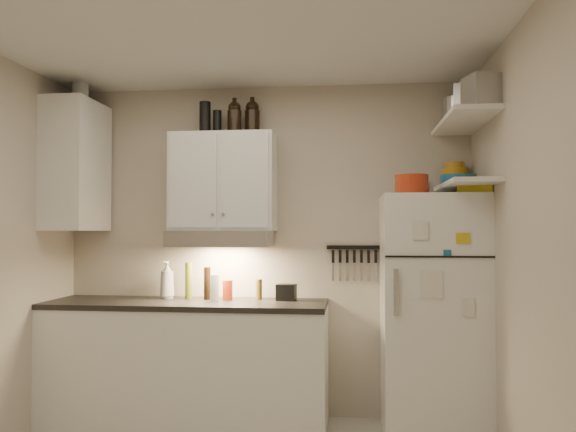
# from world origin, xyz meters

# --- Properties ---
(ceiling) EXTENTS (3.20, 3.00, 0.02)m
(ceiling) POSITION_xyz_m (0.00, 0.00, 2.61)
(ceiling) COLOR silver
(ceiling) RESTS_ON ground
(back_wall) EXTENTS (3.20, 0.02, 2.60)m
(back_wall) POSITION_xyz_m (0.00, 1.51, 1.30)
(back_wall) COLOR #BDB1A1
(back_wall) RESTS_ON ground
(right_wall) EXTENTS (0.02, 3.00, 2.60)m
(right_wall) POSITION_xyz_m (1.61, 0.00, 1.30)
(right_wall) COLOR #BDB1A1
(right_wall) RESTS_ON ground
(base_cabinet) EXTENTS (2.10, 0.60, 0.88)m
(base_cabinet) POSITION_xyz_m (-0.55, 1.20, 0.44)
(base_cabinet) COLOR white
(base_cabinet) RESTS_ON floor
(countertop) EXTENTS (2.10, 0.62, 0.04)m
(countertop) POSITION_xyz_m (-0.55, 1.20, 0.90)
(countertop) COLOR black
(countertop) RESTS_ON base_cabinet
(upper_cabinet) EXTENTS (0.80, 0.33, 0.75)m
(upper_cabinet) POSITION_xyz_m (-0.30, 1.33, 1.83)
(upper_cabinet) COLOR white
(upper_cabinet) RESTS_ON back_wall
(side_cabinet) EXTENTS (0.33, 0.55, 1.00)m
(side_cabinet) POSITION_xyz_m (-1.44, 1.20, 1.95)
(side_cabinet) COLOR white
(side_cabinet) RESTS_ON left_wall
(range_hood) EXTENTS (0.76, 0.46, 0.12)m
(range_hood) POSITION_xyz_m (-0.30, 1.27, 1.39)
(range_hood) COLOR silver
(range_hood) RESTS_ON back_wall
(fridge) EXTENTS (0.70, 0.68, 1.70)m
(fridge) POSITION_xyz_m (1.25, 1.16, 0.85)
(fridge) COLOR white
(fridge) RESTS_ON floor
(shelf_hi) EXTENTS (0.30, 0.95, 0.03)m
(shelf_hi) POSITION_xyz_m (1.45, 1.02, 2.20)
(shelf_hi) COLOR white
(shelf_hi) RESTS_ON right_wall
(shelf_lo) EXTENTS (0.30, 0.95, 0.03)m
(shelf_lo) POSITION_xyz_m (1.45, 1.02, 1.76)
(shelf_lo) COLOR white
(shelf_lo) RESTS_ON right_wall
(knife_strip) EXTENTS (0.42, 0.02, 0.03)m
(knife_strip) POSITION_xyz_m (0.70, 1.49, 1.32)
(knife_strip) COLOR black
(knife_strip) RESTS_ON back_wall
(dutch_oven) EXTENTS (0.27, 0.27, 0.13)m
(dutch_oven) POSITION_xyz_m (1.09, 1.00, 1.77)
(dutch_oven) COLOR #AE3014
(dutch_oven) RESTS_ON fridge
(book_stack) EXTENTS (0.29, 0.33, 0.09)m
(book_stack) POSITION_xyz_m (1.52, 0.99, 1.75)
(book_stack) COLOR gold
(book_stack) RESTS_ON fridge
(spice_jar) EXTENTS (0.08, 0.08, 0.10)m
(spice_jar) POSITION_xyz_m (1.23, 1.09, 1.75)
(spice_jar) COLOR silver
(spice_jar) RESTS_ON fridge
(stock_pot) EXTENTS (0.34, 0.34, 0.21)m
(stock_pot) POSITION_xyz_m (1.49, 1.32, 2.32)
(stock_pot) COLOR silver
(stock_pot) RESTS_ON shelf_hi
(tin_a) EXTENTS (0.28, 0.27, 0.22)m
(tin_a) POSITION_xyz_m (1.50, 0.94, 2.32)
(tin_a) COLOR #AAAAAD
(tin_a) RESTS_ON shelf_hi
(tin_b) EXTENTS (0.25, 0.25, 0.20)m
(tin_b) POSITION_xyz_m (1.50, 0.67, 2.32)
(tin_b) COLOR #AAAAAD
(tin_b) RESTS_ON shelf_hi
(bowl_teal) EXTENTS (0.23, 0.23, 0.09)m
(bowl_teal) POSITION_xyz_m (1.46, 1.36, 1.82)
(bowl_teal) COLOR #175683
(bowl_teal) RESTS_ON shelf_lo
(bowl_orange) EXTENTS (0.18, 0.18, 0.05)m
(bowl_orange) POSITION_xyz_m (1.46, 1.42, 1.89)
(bowl_orange) COLOR orange
(bowl_orange) RESTS_ON bowl_teal
(bowl_yellow) EXTENTS (0.14, 0.14, 0.05)m
(bowl_yellow) POSITION_xyz_m (1.46, 1.42, 1.94)
(bowl_yellow) COLOR #B98020
(bowl_yellow) RESTS_ON bowl_orange
(plates) EXTENTS (0.32, 0.32, 0.06)m
(plates) POSITION_xyz_m (1.42, 1.07, 1.81)
(plates) COLOR #175683
(plates) RESTS_ON shelf_lo
(growler_a) EXTENTS (0.14, 0.14, 0.26)m
(growler_a) POSITION_xyz_m (-0.22, 1.33, 2.33)
(growler_a) COLOR black
(growler_a) RESTS_ON upper_cabinet
(growler_b) EXTENTS (0.15, 0.15, 0.28)m
(growler_b) POSITION_xyz_m (-0.09, 1.41, 2.34)
(growler_b) COLOR black
(growler_b) RESTS_ON upper_cabinet
(thermos_a) EXTENTS (0.07, 0.07, 0.19)m
(thermos_a) POSITION_xyz_m (-0.36, 1.35, 2.29)
(thermos_a) COLOR black
(thermos_a) RESTS_ON upper_cabinet
(thermos_b) EXTENTS (0.11, 0.11, 0.25)m
(thermos_b) POSITION_xyz_m (-0.45, 1.32, 2.33)
(thermos_b) COLOR black
(thermos_b) RESTS_ON upper_cabinet
(side_jar) EXTENTS (0.15, 0.15, 0.17)m
(side_jar) POSITION_xyz_m (-1.42, 1.23, 2.53)
(side_jar) COLOR silver
(side_jar) RESTS_ON side_cabinet
(soap_bottle) EXTENTS (0.16, 0.16, 0.33)m
(soap_bottle) POSITION_xyz_m (-0.75, 1.34, 1.08)
(soap_bottle) COLOR white
(soap_bottle) RESTS_ON countertop
(pepper_mill) EXTENTS (0.06, 0.06, 0.16)m
(pepper_mill) POSITION_xyz_m (-0.03, 1.36, 1.00)
(pepper_mill) COLOR brown
(pepper_mill) RESTS_ON countertop
(oil_bottle) EXTENTS (0.06, 0.06, 0.28)m
(oil_bottle) POSITION_xyz_m (-0.58, 1.34, 1.06)
(oil_bottle) COLOR #60691A
(oil_bottle) RESTS_ON countertop
(vinegar_bottle) EXTENTS (0.07, 0.07, 0.25)m
(vinegar_bottle) POSITION_xyz_m (-0.42, 1.31, 1.05)
(vinegar_bottle) COLOR black
(vinegar_bottle) RESTS_ON countertop
(clear_bottle) EXTENTS (0.08, 0.08, 0.20)m
(clear_bottle) POSITION_xyz_m (-0.34, 1.21, 1.02)
(clear_bottle) COLOR silver
(clear_bottle) RESTS_ON countertop
(red_jar) EXTENTS (0.10, 0.10, 0.15)m
(red_jar) POSITION_xyz_m (-0.26, 1.30, 1.00)
(red_jar) COLOR #AE3014
(red_jar) RESTS_ON countertop
(caddy) EXTENTS (0.15, 0.12, 0.12)m
(caddy) POSITION_xyz_m (0.19, 1.32, 0.98)
(caddy) COLOR black
(caddy) RESTS_ON countertop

